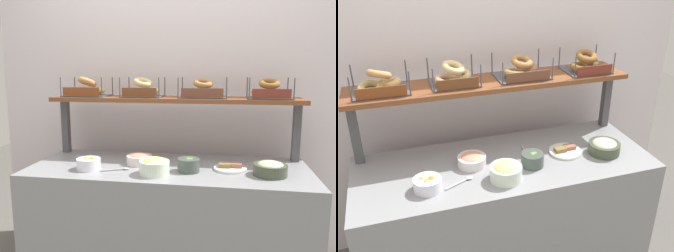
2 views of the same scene
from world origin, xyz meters
TOP-DOWN VIEW (x-y plane):
  - back_wall at (0.00, 0.55)m, footprint 2.99×0.06m
  - deli_counter at (0.00, 0.00)m, footprint 1.79×0.70m
  - shelf_riser_left at (-0.84, 0.27)m, footprint 0.05×0.05m
  - shelf_riser_right at (0.84, 0.27)m, footprint 0.05×0.05m
  - upper_shelf at (0.00, 0.27)m, footprint 1.75×0.32m
  - bowl_egg_salad at (-0.05, -0.18)m, footprint 0.18×0.18m
  - bowl_tuna_salad at (0.63, -0.09)m, footprint 0.20×0.20m
  - bowl_veggie_mix at (0.14, -0.09)m, footprint 0.14×0.14m
  - bowl_fruit_salad at (-0.48, -0.15)m, footprint 0.15×0.15m
  - bowl_lox_spread at (-0.20, 0.02)m, footprint 0.17×0.17m
  - serving_plate_white at (0.40, -0.01)m, footprint 0.21×0.21m
  - serving_spoon_near_plate at (-0.29, -0.14)m, footprint 0.17×0.09m
  - serving_spoon_by_edge at (0.15, 0.02)m, footprint 0.04×0.18m
  - bagel_basket_sesame at (-0.66, 0.27)m, footprint 0.32×0.26m
  - bagel_basket_plain at (-0.23, 0.28)m, footprint 0.29×0.26m
  - bagel_basket_everything at (0.20, 0.27)m, footprint 0.33×0.25m
  - bagel_basket_cinnamon_raisin at (0.64, 0.26)m, footprint 0.29×0.24m

SIDE VIEW (x-z plane):
  - deli_counter at x=0.00m, z-range 0.00..0.85m
  - serving_spoon_near_plate at x=-0.29m, z-range 0.85..0.86m
  - serving_spoon_by_edge at x=0.15m, z-range 0.85..0.86m
  - serving_plate_white at x=0.40m, z-range 0.84..0.88m
  - bowl_lox_spread at x=-0.20m, z-range 0.85..0.92m
  - bowl_fruit_salad at x=-0.48m, z-range 0.85..0.93m
  - bowl_tuna_salad at x=0.63m, z-range 0.85..0.94m
  - bowl_veggie_mix at x=0.14m, z-range 0.85..0.94m
  - bowl_egg_salad at x=-0.05m, z-range 0.85..0.96m
  - shelf_riser_left at x=-0.84m, z-range 0.85..1.25m
  - shelf_riser_right at x=0.84m, z-range 0.85..1.25m
  - back_wall at x=0.00m, z-range 0.00..2.40m
  - upper_shelf at x=0.00m, z-range 1.25..1.28m
  - bagel_basket_everything at x=0.20m, z-range 1.26..1.40m
  - bagel_basket_cinnamon_raisin at x=0.64m, z-range 1.26..1.40m
  - bagel_basket_plain at x=-0.23m, z-range 1.26..1.40m
  - bagel_basket_sesame at x=-0.66m, z-range 1.25..1.40m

